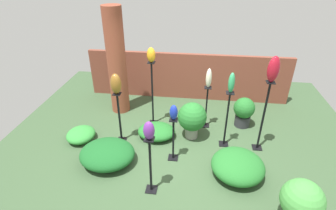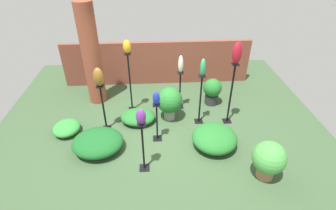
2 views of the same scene
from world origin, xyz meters
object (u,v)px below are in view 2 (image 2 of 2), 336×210
(art_vase_jade, at_px, (203,67))
(potted_plant_walkway_edge, at_px, (269,159))
(potted_plant_back_center, at_px, (212,90))
(art_vase_bronze, at_px, (98,77))
(pedestal_cobalt, at_px, (157,124))
(potted_plant_front_left, at_px, (169,101))
(brick_pillar, at_px, (91,55))
(pedestal_violet, at_px, (143,149))
(pedestal_ruby, at_px, (231,97))
(art_vase_cobalt, at_px, (156,98))
(pedestal_bronze, at_px, (104,110))
(art_vase_violet, at_px, (141,117))
(art_vase_ruby, at_px, (237,53))
(art_vase_ivory, at_px, (181,64))
(pedestal_jade, at_px, (200,102))
(art_vase_amber, at_px, (127,47))
(pedestal_amber, at_px, (130,85))
(pedestal_ivory, at_px, (180,92))

(art_vase_jade, height_order, potted_plant_walkway_edge, art_vase_jade)
(potted_plant_back_center, bearing_deg, art_vase_bronze, -160.75)
(pedestal_cobalt, relative_size, potted_plant_front_left, 1.10)
(potted_plant_walkway_edge, height_order, potted_plant_front_left, potted_plant_front_left)
(brick_pillar, relative_size, pedestal_violet, 2.39)
(pedestal_ruby, height_order, art_vase_cobalt, pedestal_ruby)
(potted_plant_front_left, xyz_separation_m, potted_plant_back_center, (1.20, 0.63, -0.10))
(potted_plant_walkway_edge, bearing_deg, pedestal_bronze, 152.42)
(brick_pillar, relative_size, potted_plant_walkway_edge, 3.31)
(art_vase_violet, xyz_separation_m, potted_plant_back_center, (1.82, 2.30, -0.87))
(pedestal_ruby, xyz_separation_m, art_vase_ruby, (-0.00, 0.00, 1.09))
(pedestal_ruby, relative_size, potted_plant_back_center, 2.12)
(art_vase_ivory, distance_m, art_vase_violet, 2.36)
(pedestal_jade, bearing_deg, pedestal_cobalt, -150.60)
(art_vase_jade, distance_m, potted_plant_back_center, 1.43)
(art_vase_ivory, bearing_deg, art_vase_amber, -178.06)
(pedestal_amber, bearing_deg, pedestal_cobalt, -62.95)
(brick_pillar, height_order, pedestal_amber, brick_pillar)
(pedestal_jade, bearing_deg, pedestal_ruby, -2.98)
(pedestal_ivory, xyz_separation_m, art_vase_ruby, (1.12, -0.73, 1.34))
(pedestal_bronze, relative_size, art_vase_cobalt, 3.88)
(pedestal_bronze, relative_size, art_vase_jade, 2.81)
(art_vase_amber, height_order, potted_plant_back_center, art_vase_amber)
(pedestal_jade, bearing_deg, potted_plant_front_left, 164.98)
(art_vase_ivory, bearing_deg, pedestal_cobalt, -116.52)
(pedestal_bronze, distance_m, potted_plant_walkway_edge, 3.67)
(art_vase_ruby, xyz_separation_m, potted_plant_back_center, (-0.23, 0.86, -1.41))
(art_vase_cobalt, bearing_deg, potted_plant_front_left, 67.21)
(art_vase_ruby, xyz_separation_m, potted_plant_walkway_edge, (0.28, -1.80, -1.35))
(pedestal_bronze, distance_m, pedestal_ivory, 2.03)
(brick_pillar, relative_size, pedestal_cobalt, 2.85)
(art_vase_ivory, height_order, potted_plant_front_left, art_vase_ivory)
(art_vase_ivory, height_order, potted_plant_walkway_edge, art_vase_ivory)
(pedestal_cobalt, height_order, pedestal_amber, pedestal_amber)
(art_vase_cobalt, bearing_deg, potted_plant_walkway_edge, -31.40)
(art_vase_amber, bearing_deg, art_vase_violet, -80.77)
(pedestal_ivory, bearing_deg, pedestal_violet, -113.13)
(art_vase_cobalt, bearing_deg, pedestal_ruby, 17.53)
(pedestal_bronze, height_order, potted_plant_front_left, pedestal_bronze)
(potted_plant_front_left, distance_m, potted_plant_back_center, 1.36)
(pedestal_jade, height_order, potted_plant_back_center, pedestal_jade)
(brick_pillar, bearing_deg, art_vase_amber, -29.27)
(potted_plant_back_center, bearing_deg, potted_plant_walkway_edge, -79.24)
(art_vase_ivory, bearing_deg, brick_pillar, 167.36)
(art_vase_cobalt, height_order, art_vase_amber, art_vase_amber)
(pedestal_ruby, height_order, pedestal_violet, pedestal_ruby)
(pedestal_cobalt, relative_size, potted_plant_back_center, 1.27)
(pedestal_ruby, bearing_deg, pedestal_violet, -144.82)
(pedestal_bronze, distance_m, art_vase_amber, 1.56)
(brick_pillar, xyz_separation_m, art_vase_cobalt, (1.61, -1.79, -0.25))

